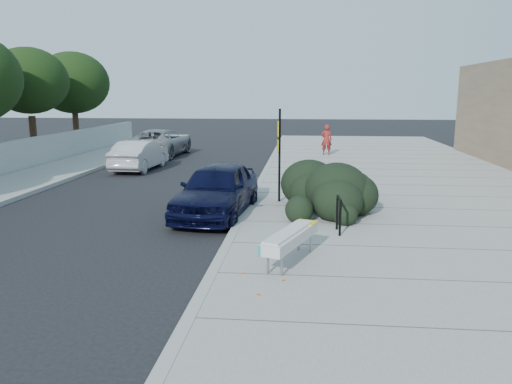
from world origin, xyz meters
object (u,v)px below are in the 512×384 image
at_px(suv_silver, 160,142).
at_px(sedan_navy, 217,189).
at_px(bench, 291,238).
at_px(pedestrian, 326,140).
at_px(wagon_silver, 140,155).
at_px(sign_post, 279,150).
at_px(bike_rack, 339,211).

bearing_deg(suv_silver, sedan_navy, 114.80).
xyz_separation_m(bench, pedestrian, (1.46, 18.48, 0.33)).
xyz_separation_m(wagon_silver, suv_silver, (-0.58, 5.42, 0.08)).
xyz_separation_m(sedan_navy, wagon_silver, (-5.20, 8.53, -0.09)).
bearing_deg(pedestrian, sign_post, 80.77).
bearing_deg(bike_rack, wagon_silver, 125.39).
bearing_deg(bench, wagon_silver, 140.47).
height_order(bench, wagon_silver, wagon_silver).
distance_m(bench, sedan_navy, 4.96).
relative_size(bike_rack, sedan_navy, 0.20).
height_order(bench, suv_silver, suv_silver).
distance_m(bench, wagon_silver, 14.94).
bearing_deg(suv_silver, sign_post, 123.38).
distance_m(wagon_silver, suv_silver, 5.45).
xyz_separation_m(wagon_silver, pedestrian, (8.96, 5.56, 0.30)).
bearing_deg(suv_silver, pedestrian, -176.87).
relative_size(sign_post, pedestrian, 1.73).
bearing_deg(sedan_navy, suv_silver, 118.00).
bearing_deg(sign_post, bench, -91.95).
bearing_deg(pedestrian, suv_silver, 0.69).
bearing_deg(suv_silver, bench, 116.07).
height_order(suv_silver, pedestrian, pedestrian).
height_order(sign_post, sedan_navy, sign_post).
distance_m(bike_rack, suv_silver, 18.46).
xyz_separation_m(bench, sedan_navy, (-2.30, 4.39, 0.12)).
distance_m(bike_rack, pedestrian, 16.16).
bearing_deg(bike_rack, sign_post, 111.61).
relative_size(bike_rack, sign_post, 0.31).
distance_m(bike_rack, sedan_navy, 4.00).
distance_m(sign_post, wagon_silver, 9.96).
bearing_deg(wagon_silver, sedan_navy, 123.80).
bearing_deg(sign_post, sedan_navy, -147.19).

